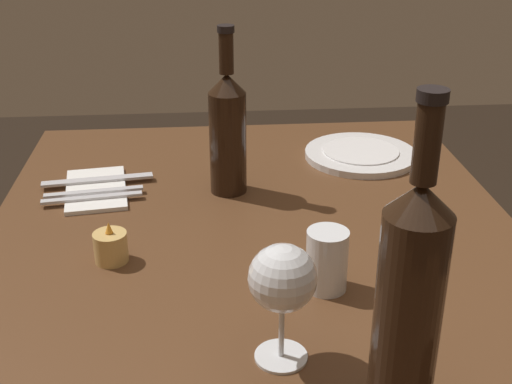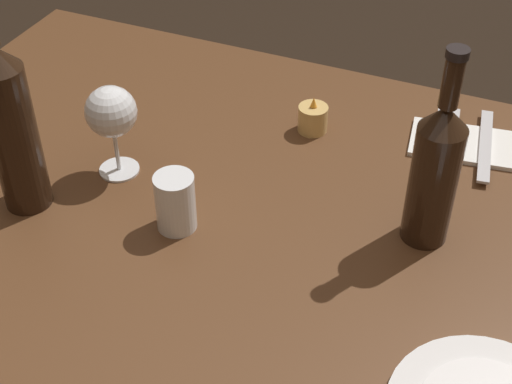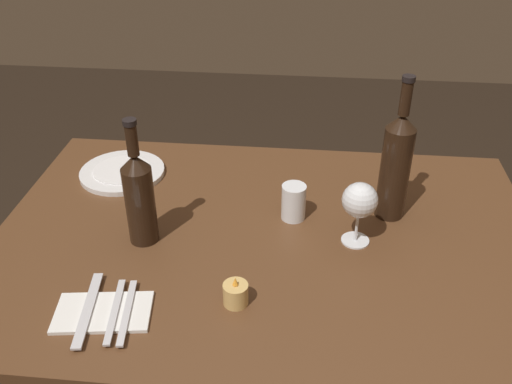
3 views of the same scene
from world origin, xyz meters
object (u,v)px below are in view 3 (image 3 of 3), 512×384
at_px(dinner_plate, 122,172).
at_px(votive_candle, 236,294).
at_px(fork_inner, 115,311).
at_px(table_knife, 88,309).
at_px(folded_napkin, 103,312).
at_px(wine_glass_left, 360,202).
at_px(wine_bottle_second, 139,196).
at_px(wine_bottle, 396,164).
at_px(fork_outer, 127,312).
at_px(water_tumbler, 294,204).

bearing_deg(dinner_plate, votive_candle, 128.88).
relative_size(fork_inner, table_knife, 0.86).
height_order(votive_candle, folded_napkin, votive_candle).
xyz_separation_m(wine_glass_left, votive_candle, (0.25, 0.23, -0.09)).
xyz_separation_m(wine_glass_left, fork_inner, (0.49, 0.29, -0.10)).
distance_m(wine_glass_left, wine_bottle_second, 0.50).
bearing_deg(wine_bottle, fork_outer, 36.97).
bearing_deg(wine_glass_left, fork_inner, 30.95).
bearing_deg(fork_inner, wine_glass_left, -149.05).
relative_size(folded_napkin, fork_outer, 1.13).
distance_m(votive_candle, dinner_plate, 0.61).
xyz_separation_m(wine_bottle, water_tumbler, (0.24, 0.04, -0.10)).
xyz_separation_m(water_tumbler, votive_candle, (0.10, 0.32, -0.02)).
height_order(dinner_plate, fork_outer, dinner_plate).
distance_m(wine_glass_left, fork_inner, 0.58).
bearing_deg(fork_inner, dinner_plate, -74.32).
relative_size(wine_bottle, fork_inner, 2.03).
bearing_deg(dinner_plate, fork_inner, 105.68).
distance_m(fork_outer, table_knife, 0.08).
xyz_separation_m(wine_glass_left, dinner_plate, (0.64, -0.24, -0.10)).
height_order(water_tumbler, folded_napkin, water_tumbler).
height_order(wine_glass_left, wine_bottle_second, wine_bottle_second).
xyz_separation_m(wine_bottle_second, folded_napkin, (0.02, 0.25, -0.12)).
xyz_separation_m(dinner_plate, fork_inner, (-0.15, 0.54, 0.00)).
height_order(votive_candle, fork_inner, votive_candle).
distance_m(wine_glass_left, fork_outer, 0.56).
distance_m(votive_candle, fork_inner, 0.24).
distance_m(dinner_plate, fork_outer, 0.56).
bearing_deg(water_tumbler, table_knife, 43.69).
relative_size(wine_glass_left, fork_outer, 0.87).
distance_m(dinner_plate, fork_inner, 0.56).
bearing_deg(wine_bottle, folded_napkin, 34.61).
height_order(fork_inner, fork_outer, same).
xyz_separation_m(wine_glass_left, wine_bottle, (-0.09, -0.12, 0.03)).
height_order(dinner_plate, table_knife, dinner_plate).
bearing_deg(fork_outer, table_knife, 0.00).
distance_m(wine_glass_left, votive_candle, 0.36).
distance_m(folded_napkin, table_knife, 0.03).
height_order(wine_bottle_second, folded_napkin, wine_bottle_second).
bearing_deg(wine_bottle_second, fork_inner, 91.90).
xyz_separation_m(wine_bottle, fork_outer, (0.55, 0.41, -0.13)).
bearing_deg(fork_inner, votive_candle, -166.05).
relative_size(wine_bottle_second, votive_candle, 4.63).
bearing_deg(table_knife, wine_glass_left, -151.69).
relative_size(water_tumbler, table_knife, 0.44).
distance_m(water_tumbler, table_knife, 0.54).
bearing_deg(wine_bottle, wine_bottle_second, 15.70).
bearing_deg(fork_outer, wine_glass_left, -147.70).
relative_size(wine_glass_left, water_tumbler, 1.71).
bearing_deg(dinner_plate, table_knife, 100.09).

